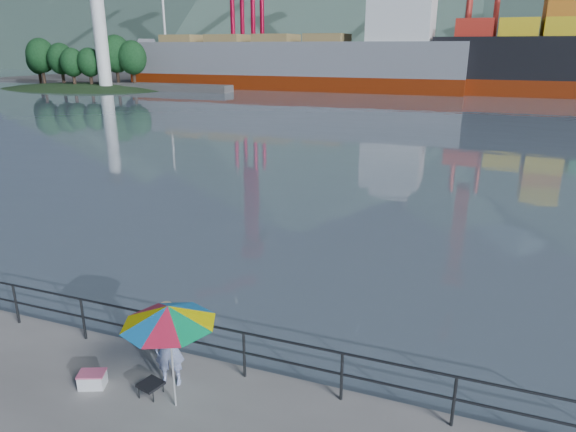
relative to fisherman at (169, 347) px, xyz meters
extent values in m
cube|color=slate|center=(-1.74, 128.99, -0.80)|extent=(500.00, 280.00, 0.00)
cube|color=#514F4C|center=(8.26, 91.99, -0.80)|extent=(200.00, 40.00, 0.40)
cylinder|color=#2D3033|center=(-1.74, 0.69, 0.20)|extent=(22.00, 0.05, 0.05)
cylinder|color=#2D3033|center=(-1.74, 0.69, -0.25)|extent=(22.00, 0.05, 0.05)
cube|color=#2D3033|center=(-1.74, 0.69, -0.30)|extent=(22.00, 0.06, 1.00)
ellipsoid|color=#263F1E|center=(-56.74, 60.99, -0.80)|extent=(48.00, 26.40, 8.40)
cylinder|color=white|center=(-50.74, 59.99, 5.70)|extent=(2.00, 2.00, 13.00)
cube|color=gray|center=(8.26, 90.99, 0.50)|extent=(6.00, 2.40, 2.60)
cube|color=red|center=(14.76, 90.99, 3.10)|extent=(6.00, 2.40, 7.80)
cube|color=red|center=(8.26, 93.99, 0.50)|extent=(6.00, 2.40, 2.60)
cube|color=#194CA5|center=(14.76, 93.99, 3.10)|extent=(6.00, 2.40, 7.80)
imported|color=#31478A|center=(0.00, 0.00, 0.00)|extent=(0.68, 0.57, 1.60)
cylinder|color=white|center=(0.44, -0.57, 0.15)|extent=(0.04, 0.04, 1.89)
cone|color=#1880CE|center=(0.44, -0.57, 1.09)|extent=(1.74, 1.74, 0.35)
cube|color=black|center=(-0.16, -0.47, -0.56)|extent=(0.49, 0.49, 0.05)
cube|color=#2D3033|center=(-0.16, -0.47, -0.69)|extent=(0.34, 0.34, 0.21)
cube|color=silver|center=(-1.38, -0.65, -0.66)|extent=(0.58, 0.49, 0.28)
cylinder|color=black|center=(-0.26, 0.87, -0.80)|extent=(0.11, 1.70, 1.20)
cube|color=#691D06|center=(-25.05, 73.35, -0.05)|extent=(54.78, 9.48, 2.50)
cube|color=gray|center=(-25.05, 73.35, 3.70)|extent=(54.78, 9.48, 5.00)
cube|color=silver|center=(-7.52, 73.35, 9.70)|extent=(9.00, 7.96, 7.00)
camera|label=1|loc=(5.19, -7.24, 5.53)|focal=32.00mm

